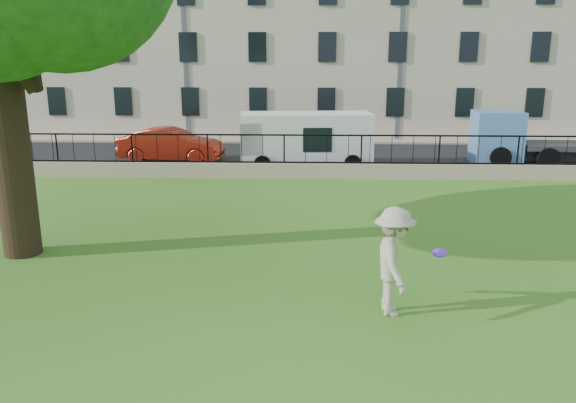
{
  "coord_description": "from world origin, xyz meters",
  "views": [
    {
      "loc": [
        0.94,
        -9.65,
        4.56
      ],
      "look_at": [
        0.46,
        3.5,
        1.21
      ],
      "focal_mm": 35.0,
      "sensor_mm": 36.0,
      "label": 1
    }
  ],
  "objects_px": {
    "red_sedan": "(171,145)",
    "blue_truck": "(538,138)",
    "man": "(394,261)",
    "frisbee": "(440,253)",
    "white_van": "(306,140)"
  },
  "relations": [
    {
      "from": "red_sedan",
      "to": "blue_truck",
      "type": "height_order",
      "value": "blue_truck"
    },
    {
      "from": "man",
      "to": "blue_truck",
      "type": "height_order",
      "value": "blue_truck"
    },
    {
      "from": "frisbee",
      "to": "white_van",
      "type": "bearing_deg",
      "value": 100.29
    },
    {
      "from": "frisbee",
      "to": "red_sedan",
      "type": "xyz_separation_m",
      "value": [
        -8.67,
        15.13,
        -0.31
      ]
    },
    {
      "from": "red_sedan",
      "to": "white_van",
      "type": "distance_m",
      "value": 6.2
    },
    {
      "from": "frisbee",
      "to": "man",
      "type": "bearing_deg",
      "value": -160.74
    },
    {
      "from": "man",
      "to": "red_sedan",
      "type": "height_order",
      "value": "man"
    },
    {
      "from": "white_van",
      "to": "blue_truck",
      "type": "relative_size",
      "value": 0.99
    },
    {
      "from": "red_sedan",
      "to": "white_van",
      "type": "xyz_separation_m",
      "value": [
        6.1,
        -1.0,
        0.4
      ]
    },
    {
      "from": "man",
      "to": "white_van",
      "type": "relative_size",
      "value": 0.36
    },
    {
      "from": "frisbee",
      "to": "red_sedan",
      "type": "height_order",
      "value": "red_sedan"
    },
    {
      "from": "man",
      "to": "blue_truck",
      "type": "distance_m",
      "value": 17.62
    },
    {
      "from": "frisbee",
      "to": "white_van",
      "type": "distance_m",
      "value": 14.36
    },
    {
      "from": "man",
      "to": "frisbee",
      "type": "bearing_deg",
      "value": -73.16
    },
    {
      "from": "red_sedan",
      "to": "white_van",
      "type": "bearing_deg",
      "value": -94.9
    }
  ]
}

